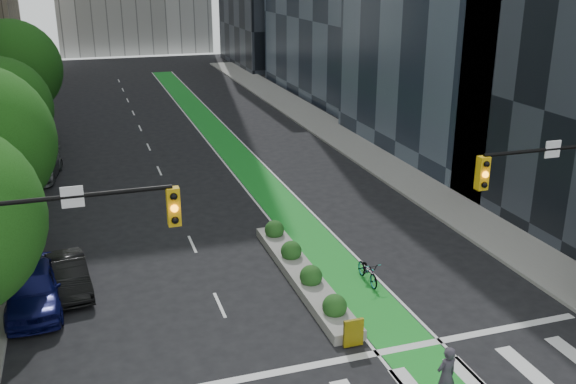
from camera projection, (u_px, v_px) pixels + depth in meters
sidewalk_left at (2, 179)px, 38.78m from camera, size 3.60×90.00×0.15m
sidewalk_right at (360, 147)px, 45.65m from camera, size 3.60×90.00×0.15m
bike_lane_paint at (224, 141)px, 47.60m from camera, size 2.20×70.00×0.01m
tree_midfar at (0, 109)px, 34.70m from camera, size 5.60×5.60×7.76m
tree_far at (12, 69)px, 43.43m from camera, size 6.60×6.60×9.00m
signal_left at (18, 279)px, 16.10m from camera, size 6.14×0.51×7.20m
median_planter at (302, 271)px, 26.34m from camera, size 1.20×10.26×1.10m
bicycle at (368, 271)px, 26.12m from camera, size 0.68×1.87×0.98m
cyclist at (446, 376)px, 18.61m from camera, size 0.77×0.58×1.92m
parked_car_left_near at (33, 288)px, 23.99m from camera, size 2.12×5.00×1.69m
parked_car_left_mid at (68, 275)px, 25.35m from camera, size 1.91×4.24×1.35m
parked_car_left_far at (41, 167)px, 39.00m from camera, size 2.64×5.14×1.43m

